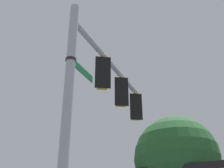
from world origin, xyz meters
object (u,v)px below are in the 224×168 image
Objects in this scene: traffic_light_mid_outer at (135,108)px; street_name_sign at (78,66)px; traffic_light_mid_inner at (121,93)px; traffic_light_nearest_pole at (102,75)px.

traffic_light_mid_outer is 1.03× the size of street_name_sign.
traffic_light_mid_inner is 1.00× the size of traffic_light_mid_outer.
traffic_light_nearest_pole is 1.00× the size of traffic_light_mid_outer.
traffic_light_mid_inner reaches higher than street_name_sign.
traffic_light_nearest_pole is at bearing -121.37° from traffic_light_mid_outer.
traffic_light_nearest_pole reaches higher than street_name_sign.
traffic_light_mid_inner is (0.87, 1.43, 0.00)m from traffic_light_nearest_pole.
traffic_light_mid_inner and traffic_light_mid_outer have the same top height.
traffic_light_mid_inner is 3.41m from street_name_sign.
traffic_light_nearest_pole is 1.03× the size of street_name_sign.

